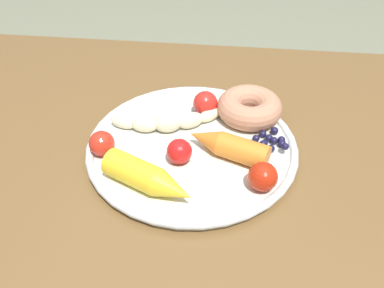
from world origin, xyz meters
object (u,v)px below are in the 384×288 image
at_px(donut, 249,107).
at_px(blueberry_pile, 271,140).
at_px(carrot_orange, 227,146).
at_px(carrot_yellow, 149,179).
at_px(dining_table, 209,217).
at_px(plate, 192,145).
at_px(banana, 167,121).
at_px(tomato_far, 102,143).
at_px(tomato_near, 205,103).
at_px(tomato_extra, 179,151).
at_px(tomato_mid, 263,177).

height_order(donut, blueberry_pile, donut).
xyz_separation_m(carrot_orange, carrot_yellow, (-0.10, -0.08, 0.00)).
bearing_deg(donut, dining_table, -112.59).
bearing_deg(carrot_orange, plate, 160.28).
relative_size(banana, blueberry_pile, 3.07).
xyz_separation_m(plate, donut, (0.08, 0.08, 0.02)).
height_order(plate, tomato_far, tomato_far).
height_order(carrot_orange, tomato_near, tomato_near).
distance_m(plate, tomato_extra, 0.05).
bearing_deg(carrot_yellow, tomato_mid, 7.78).
bearing_deg(tomato_extra, tomato_far, 178.13).
bearing_deg(blueberry_pile, banana, 172.52).
bearing_deg(tomato_mid, tomato_near, 119.35).
height_order(donut, tomato_far, donut).
bearing_deg(blueberry_pile, plate, -173.26).
bearing_deg(banana, donut, 19.01).
distance_m(banana, carrot_yellow, 0.13).
distance_m(tomato_near, tomato_far, 0.18).
xyz_separation_m(dining_table, banana, (-0.07, 0.08, 0.12)).
height_order(carrot_yellow, donut, donut).
xyz_separation_m(dining_table, tomato_near, (-0.02, 0.12, 0.13)).
bearing_deg(tomato_extra, dining_table, -7.87).
bearing_deg(tomato_near, tomato_far, -139.99).
relative_size(dining_table, carrot_yellow, 8.46).
bearing_deg(donut, tomato_far, -151.41).
bearing_deg(tomato_mid, banana, 142.00).
relative_size(donut, tomato_mid, 2.65).
height_order(banana, tomato_near, tomato_near).
distance_m(carrot_orange, tomato_near, 0.11).
xyz_separation_m(plate, tomato_far, (-0.12, -0.04, 0.02)).
relative_size(banana, carrot_yellow, 1.34).
xyz_separation_m(carrot_yellow, tomato_near, (0.06, 0.18, 0.00)).
height_order(donut, tomato_mid, same).
xyz_separation_m(carrot_yellow, blueberry_pile, (0.16, 0.11, -0.01)).
distance_m(plate, donut, 0.12).
height_order(tomato_mid, tomato_extra, tomato_mid).
xyz_separation_m(donut, tomato_far, (-0.21, -0.11, -0.00)).
bearing_deg(tomato_near, carrot_orange, -67.95).
distance_m(dining_table, tomato_mid, 0.15).
relative_size(tomato_far, tomato_extra, 1.02).
xyz_separation_m(plate, banana, (-0.04, 0.03, 0.02)).
bearing_deg(blueberry_pile, carrot_orange, -153.27).
bearing_deg(blueberry_pile, tomato_near, 147.71).
relative_size(donut, tomato_near, 2.59).
relative_size(carrot_orange, tomato_extra, 3.44).
relative_size(dining_table, carrot_orange, 9.02).
bearing_deg(tomato_near, dining_table, -81.15).
relative_size(blueberry_pile, tomato_far, 1.57).
bearing_deg(donut, tomato_near, 178.48).
bearing_deg(tomato_far, tomato_mid, -10.47).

